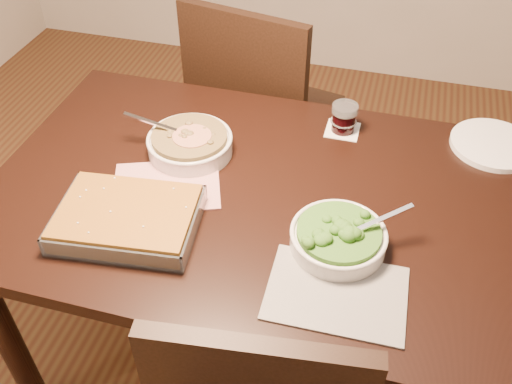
{
  "coord_description": "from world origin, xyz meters",
  "views": [
    {
      "loc": [
        0.29,
        -1.06,
        1.74
      ],
      "look_at": [
        0.02,
        -0.05,
        0.8
      ],
      "focal_mm": 40.0,
      "sensor_mm": 36.0,
      "label": 1
    }
  ],
  "objects": [
    {
      "name": "broccoli_bowl",
      "position": [
        0.23,
        -0.14,
        0.78
      ],
      "size": [
        0.24,
        0.23,
        0.09
      ],
      "color": "silver",
      "rests_on": "table"
    },
    {
      "name": "wine_tumbler",
      "position": [
        0.18,
        0.33,
        0.8
      ],
      "size": [
        0.07,
        0.07,
        0.08
      ],
      "color": "black",
      "rests_on": "coaster"
    },
    {
      "name": "stew_bowl",
      "position": [
        -0.22,
        0.11,
        0.78
      ],
      "size": [
        0.27,
        0.24,
        0.09
      ],
      "color": "silver",
      "rests_on": "table"
    },
    {
      "name": "dinner_plate",
      "position": [
        0.6,
        0.36,
        0.76
      ],
      "size": [
        0.24,
        0.24,
        0.02
      ],
      "primitive_type": "cylinder",
      "color": "white",
      "rests_on": "table"
    },
    {
      "name": "ground",
      "position": [
        0.0,
        0.0,
        0.0
      ],
      "size": [
        4.0,
        4.0,
        0.0
      ],
      "primitive_type": "plane",
      "color": "#462314",
      "rests_on": "ground"
    },
    {
      "name": "table",
      "position": [
        0.0,
        0.0,
        0.65
      ],
      "size": [
        1.4,
        0.9,
        0.75
      ],
      "color": "black",
      "rests_on": "ground"
    },
    {
      "name": "magazine_b",
      "position": [
        0.26,
        -0.27,
        0.75
      ],
      "size": [
        0.3,
        0.22,
        0.01
      ],
      "primitive_type": "cube",
      "rotation": [
        0.0,
        0.0,
        0.02
      ],
      "color": "#2A2B33",
      "rests_on": "table"
    },
    {
      "name": "chair_far",
      "position": [
        -0.17,
        0.66,
        0.55
      ],
      "size": [
        0.54,
        0.54,
        0.98
      ],
      "rotation": [
        0.0,
        0.0,
        2.94
      ],
      "color": "black",
      "rests_on": "ground"
    },
    {
      "name": "magazine_a",
      "position": [
        -0.23,
        -0.04,
        0.75
      ],
      "size": [
        0.33,
        0.29,
        0.01
      ],
      "primitive_type": "cube",
      "rotation": [
        0.0,
        0.0,
        0.36
      ],
      "color": "#A62F3D",
      "rests_on": "table"
    },
    {
      "name": "coaster",
      "position": [
        0.18,
        0.33,
        0.75
      ],
      "size": [
        0.1,
        0.1,
        0.0
      ],
      "primitive_type": "cube",
      "color": "white",
      "rests_on": "table"
    },
    {
      "name": "baking_dish",
      "position": [
        -0.26,
        -0.21,
        0.78
      ],
      "size": [
        0.36,
        0.28,
        0.06
      ],
      "rotation": [
        0.0,
        0.0,
        0.11
      ],
      "color": "silver",
      "rests_on": "table"
    }
  ]
}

